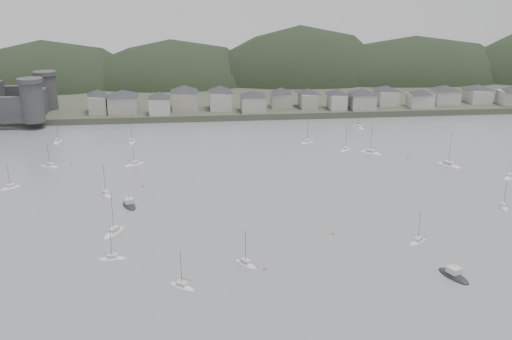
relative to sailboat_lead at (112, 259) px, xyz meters
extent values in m
plane|color=slate|center=(40.59, -27.30, -0.18)|extent=(900.00, 900.00, 0.00)
cube|color=#383D2D|center=(40.59, 267.70, 1.32)|extent=(900.00, 250.00, 3.00)
ellipsoid|color=black|center=(-70.28, 244.64, -10.32)|extent=(138.98, 92.48, 81.13)
ellipsoid|color=black|center=(8.29, 245.56, -10.15)|extent=(132.08, 90.41, 79.74)
ellipsoid|color=black|center=(91.23, 245.63, -12.86)|extent=(133.88, 88.37, 101.41)
ellipsoid|color=black|center=(166.54, 240.61, -10.50)|extent=(165.81, 81.78, 82.55)
cylinder|color=#323234|center=(-51.41, 138.70, 11.82)|extent=(10.00, 10.00, 18.00)
cylinder|color=#323234|center=(-51.41, 166.70, 11.32)|extent=(10.00, 10.00, 17.00)
cube|color=#323234|center=(-51.41, 152.70, 8.82)|extent=(3.50, 30.00, 12.00)
cube|color=gray|center=(-24.41, 154.66, 7.11)|extent=(8.34, 12.91, 8.59)
pyramid|color=#252429|center=(-24.41, 154.66, 12.91)|extent=(15.78, 15.78, 3.01)
cube|color=gray|center=(-12.73, 154.02, 7.00)|extent=(13.68, 13.35, 8.36)
pyramid|color=#252429|center=(-12.73, 154.02, 12.64)|extent=(20.07, 20.07, 2.93)
cube|color=#AFADA4|center=(5.01, 148.72, 6.86)|extent=(9.78, 10.20, 8.08)
pyramid|color=#252429|center=(5.01, 148.72, 12.31)|extent=(14.83, 14.83, 2.83)
cube|color=gray|center=(17.07, 158.34, 7.36)|extent=(12.59, 13.33, 9.09)
pyramid|color=#252429|center=(17.07, 158.34, 13.50)|extent=(19.24, 19.24, 3.18)
cube|color=#AFADA4|center=(34.84, 156.80, 7.25)|extent=(10.74, 12.17, 8.87)
pyramid|color=#252429|center=(34.84, 156.80, 13.24)|extent=(17.01, 17.01, 3.10)
cube|color=gray|center=(50.51, 150.23, 6.66)|extent=(11.63, 12.09, 7.69)
pyramid|color=#252429|center=(50.51, 150.23, 11.85)|extent=(17.61, 17.61, 2.69)
cube|color=gray|center=(65.84, 158.89, 6.54)|extent=(10.37, 9.35, 7.44)
pyramid|color=#252429|center=(65.84, 158.89, 11.56)|extent=(14.65, 14.65, 2.60)
cube|color=gray|center=(79.21, 156.49, 6.43)|extent=(8.24, 12.20, 7.22)
pyramid|color=#252429|center=(79.21, 156.49, 11.30)|extent=(15.17, 15.17, 2.53)
cube|color=#AFADA4|center=(93.08, 151.25, 6.55)|extent=(8.06, 10.91, 7.46)
pyramid|color=#252429|center=(93.08, 151.25, 11.58)|extent=(14.08, 14.08, 2.61)
cube|color=gray|center=(105.40, 149.76, 6.65)|extent=(11.73, 11.78, 7.66)
pyramid|color=#252429|center=(105.40, 149.76, 11.82)|extent=(17.46, 17.46, 2.68)
cube|color=#AFADA4|center=(121.22, 159.61, 6.48)|extent=(10.19, 13.02, 7.33)
pyramid|color=#252429|center=(121.22, 159.61, 11.43)|extent=(17.23, 17.23, 2.57)
cube|color=#AFADA4|center=(136.13, 150.76, 6.25)|extent=(11.70, 9.81, 6.88)
pyramid|color=#252429|center=(136.13, 150.76, 10.90)|extent=(15.97, 15.97, 2.41)
cube|color=#AFADA4|center=(152.99, 159.61, 6.32)|extent=(12.83, 12.48, 7.00)
pyramid|color=#252429|center=(152.99, 159.61, 11.04)|extent=(18.79, 18.79, 2.45)
cube|color=#AFADA4|center=(171.32, 160.12, 6.30)|extent=(11.07, 13.50, 6.97)
pyramid|color=#252429|center=(171.32, 160.12, 11.01)|extent=(18.25, 18.25, 2.44)
cube|color=#AFADA4|center=(186.61, 152.42, 6.49)|extent=(13.75, 9.12, 7.34)
ellipsoid|color=silver|center=(0.00, 0.00, -0.13)|extent=(6.87, 2.33, 1.36)
cube|color=beige|center=(0.00, 0.00, 0.85)|extent=(2.42, 1.55, 0.70)
cylinder|color=#3F3F42|center=(0.00, 0.00, 4.28)|extent=(0.12, 0.12, 8.53)
cylinder|color=#3F3F42|center=(-1.23, 0.03, 1.40)|extent=(3.07, 0.17, 0.10)
ellipsoid|color=silver|center=(-39.41, 55.55, -0.13)|extent=(6.87, 6.11, 1.40)
cube|color=beige|center=(-39.41, 55.55, 0.87)|extent=(2.87, 2.73, 0.70)
cylinder|color=#3F3F42|center=(-39.41, 55.55, 4.39)|extent=(0.12, 0.12, 8.74)
cylinder|color=#3F3F42|center=(-40.39, 56.33, 1.42)|extent=(2.52, 2.04, 0.10)
ellipsoid|color=silver|center=(-31.83, 77.97, -0.13)|extent=(7.58, 5.47, 1.47)
cube|color=beige|center=(-31.83, 77.97, 0.90)|extent=(3.02, 2.62, 0.70)
cylinder|color=#3F3F42|center=(-31.83, 77.97, 4.60)|extent=(0.12, 0.12, 9.16)
cylinder|color=#3F3F42|center=(-32.99, 77.36, 1.45)|extent=(2.97, 1.61, 0.10)
ellipsoid|color=silver|center=(-36.00, 112.91, -0.13)|extent=(4.14, 8.01, 1.53)
cube|color=beige|center=(-36.00, 112.91, 0.93)|extent=(2.25, 2.99, 0.70)
cylinder|color=#3F3F42|center=(-36.00, 112.91, 4.80)|extent=(0.12, 0.12, 9.57)
cylinder|color=#3F3F42|center=(-35.68, 111.57, 1.48)|extent=(0.89, 3.38, 0.10)
ellipsoid|color=silver|center=(113.23, 62.91, -0.13)|extent=(8.41, 9.87, 1.98)
cube|color=beige|center=(113.23, 62.91, 1.16)|extent=(3.81, 4.09, 0.70)
cylinder|color=#3F3F42|center=(113.23, 62.91, 6.21)|extent=(0.12, 0.12, 12.39)
cylinder|color=#3F3F42|center=(112.17, 61.47, 1.71)|extent=(2.72, 3.66, 0.10)
ellipsoid|color=silver|center=(32.07, -6.40, -0.13)|extent=(5.96, 6.90, 1.39)
cube|color=beige|center=(32.07, -6.40, 0.86)|extent=(2.69, 2.87, 0.70)
cylinder|color=#3F3F42|center=(32.07, -6.40, 4.36)|extent=(0.12, 0.12, 8.69)
cylinder|color=#3F3F42|center=(31.32, -7.40, 1.41)|extent=(1.96, 2.56, 0.10)
ellipsoid|color=silver|center=(-1.32, 76.86, -0.13)|extent=(8.05, 6.60, 1.60)
cube|color=beige|center=(-1.32, 76.86, 0.97)|extent=(3.30, 3.02, 0.70)
cylinder|color=#3F3F42|center=(-1.32, 76.86, 5.01)|extent=(0.12, 0.12, 9.99)
cylinder|color=#3F3F42|center=(-2.51, 77.67, 1.52)|extent=(3.03, 2.10, 0.10)
ellipsoid|color=silver|center=(68.01, 100.02, -0.13)|extent=(7.69, 6.60, 1.55)
cube|color=beige|center=(68.01, 100.02, 0.94)|extent=(3.19, 2.98, 0.70)
cylinder|color=#3F3F42|center=(68.01, 100.02, 4.85)|extent=(0.12, 0.12, 9.67)
cylinder|color=#3F3F42|center=(66.89, 100.85, 1.49)|extent=(2.85, 2.16, 0.10)
ellipsoid|color=silver|center=(-7.59, 45.90, -0.13)|extent=(5.97, 8.14, 1.58)
cube|color=beige|center=(-7.59, 45.90, 0.96)|extent=(2.84, 3.25, 0.70)
cylinder|color=#3F3F42|center=(-7.59, 45.90, 4.94)|extent=(0.12, 0.12, 9.85)
cylinder|color=#3F3F42|center=(-8.26, 44.65, 1.51)|extent=(1.77, 3.17, 0.10)
ellipsoid|color=silver|center=(-1.42, 15.63, -0.13)|extent=(6.64, 9.48, 1.83)
cube|color=beige|center=(-1.42, 15.63, 1.08)|extent=(3.21, 3.75, 0.70)
cylinder|color=#3F3F42|center=(-1.42, 15.63, 5.72)|extent=(0.12, 0.12, 11.41)
cylinder|color=#3F3F42|center=(-0.70, 14.16, 1.63)|extent=(1.90, 3.73, 0.10)
ellipsoid|color=silver|center=(128.88, 47.64, -0.13)|extent=(8.82, 7.40, 1.76)
cube|color=beige|center=(128.88, 47.64, 1.05)|extent=(3.64, 3.37, 0.70)
ellipsoid|color=silver|center=(-4.98, 108.94, -0.13)|extent=(2.91, 8.74, 1.74)
cube|color=beige|center=(-4.98, 108.94, 1.04)|extent=(1.96, 3.07, 0.70)
cylinder|color=#3F3F42|center=(-4.98, 108.94, 5.46)|extent=(0.12, 0.12, 10.88)
cylinder|color=#3F3F42|center=(-4.96, 107.37, 1.59)|extent=(0.16, 3.92, 0.10)
ellipsoid|color=silver|center=(89.68, 81.98, -0.13)|extent=(8.85, 8.67, 1.88)
cube|color=beige|center=(89.68, 81.98, 1.11)|extent=(3.80, 3.77, 0.70)
cylinder|color=#3F3F42|center=(89.68, 81.98, 5.88)|extent=(0.12, 0.12, 11.73)
cylinder|color=#3F3F42|center=(90.89, 83.15, 1.66)|extent=(3.11, 3.00, 0.10)
ellipsoid|color=silver|center=(112.27, 21.83, -0.13)|extent=(3.67, 6.72, 1.28)
cube|color=beige|center=(112.27, 21.83, 0.81)|extent=(1.95, 2.53, 0.70)
cylinder|color=#3F3F42|center=(112.27, 21.83, 4.02)|extent=(0.12, 0.12, 8.01)
cylinder|color=#3F3F42|center=(112.57, 20.71, 1.36)|extent=(0.86, 2.81, 0.10)
ellipsoid|color=silver|center=(81.00, 87.24, -0.13)|extent=(6.91, 6.63, 1.45)
cube|color=beige|center=(81.00, 87.24, 0.89)|extent=(2.95, 2.90, 0.70)
cylinder|color=#3F3F42|center=(81.00, 87.24, 4.56)|extent=(0.12, 0.12, 9.08)
cylinder|color=#3F3F42|center=(80.04, 88.12, 1.44)|extent=(2.47, 2.29, 0.10)
ellipsoid|color=silver|center=(77.69, 1.05, -0.13)|extent=(6.62, 5.54, 1.32)
cube|color=beige|center=(77.69, 1.05, 0.83)|extent=(2.73, 2.52, 0.70)
cylinder|color=#3F3F42|center=(77.69, 1.05, 4.15)|extent=(0.12, 0.12, 8.26)
cylinder|color=#3F3F42|center=(78.66, 0.37, 1.38)|extent=(2.49, 1.79, 0.10)
ellipsoid|color=silver|center=(96.31, 122.70, -0.13)|extent=(5.51, 8.35, 1.60)
cube|color=beige|center=(96.31, 122.70, 0.97)|extent=(2.72, 3.26, 0.70)
cylinder|color=#3F3F42|center=(96.31, 122.70, 5.01)|extent=(0.12, 0.12, 9.99)
cylinder|color=#3F3F42|center=(96.88, 124.02, 1.52)|extent=(1.52, 3.34, 0.10)
ellipsoid|color=silver|center=(17.04, -15.61, -0.13)|extent=(6.64, 5.90, 1.35)
cube|color=beige|center=(17.04, -15.61, 0.84)|extent=(2.78, 2.64, 0.70)
cylinder|color=#3F3F42|center=(17.04, -15.61, 4.24)|extent=(0.12, 0.12, 8.45)
cylinder|color=#3F3F42|center=(17.99, -14.85, 1.39)|extent=(2.45, 1.97, 0.10)
ellipsoid|color=black|center=(78.98, -17.58, -0.13)|extent=(6.21, 9.61, 1.99)
cube|color=beige|center=(78.98, -17.58, 1.51)|extent=(3.32, 3.43, 1.40)
cylinder|color=#3F3F42|center=(78.98, -17.58, 2.41)|extent=(0.10, 0.10, 1.20)
ellipsoid|color=black|center=(0.72, 35.52, -0.13)|extent=(6.18, 9.56, 1.98)
cube|color=beige|center=(0.72, 35.52, 1.51)|extent=(3.30, 3.41, 1.40)
cylinder|color=#3F3F42|center=(0.72, 35.52, 2.41)|extent=(0.10, 0.10, 1.20)
sphere|color=#B96B3D|center=(36.31, -9.24, -0.03)|extent=(0.70, 0.70, 0.70)
sphere|color=#B96B3D|center=(3.49, 52.92, -0.03)|extent=(0.70, 0.70, 0.70)
sphere|color=#B96B3D|center=(102.03, 74.07, -0.03)|extent=(0.70, 0.70, 0.70)
sphere|color=#B96B3D|center=(57.06, 8.57, -0.03)|extent=(0.70, 0.70, 0.70)
sphere|color=#B96B3D|center=(-24.70, 81.55, -0.03)|extent=(0.70, 0.70, 0.70)
camera|label=1|loc=(20.71, -131.36, 64.59)|focal=40.92mm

